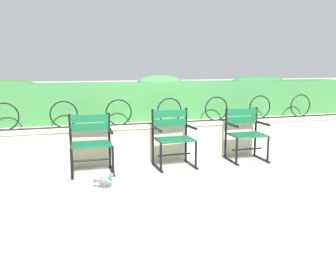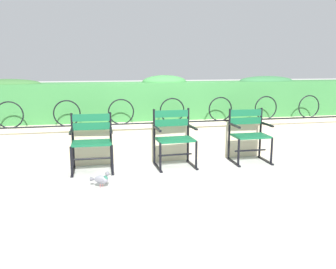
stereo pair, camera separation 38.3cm
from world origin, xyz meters
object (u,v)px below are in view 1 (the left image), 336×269
(park_chair_left, at_px, (91,141))
(park_chair_right, at_px, (245,133))
(pigeon_near_chairs, at_px, (105,181))
(park_chair_centre, at_px, (173,137))

(park_chair_left, bearing_deg, park_chair_right, -0.28)
(park_chair_left, relative_size, park_chair_right, 1.00)
(park_chair_left, xyz_separation_m, park_chair_right, (2.54, -0.01, -0.00))
(pigeon_near_chairs, bearing_deg, park_chair_centre, 34.39)
(park_chair_right, height_order, pigeon_near_chairs, park_chair_right)
(park_chair_centre, distance_m, pigeon_near_chairs, 1.46)
(park_chair_centre, bearing_deg, pigeon_near_chairs, -145.61)
(park_chair_left, distance_m, park_chair_right, 2.54)
(park_chair_left, height_order, park_chair_centre, park_chair_centre)
(park_chair_right, xyz_separation_m, pigeon_near_chairs, (-2.44, -0.81, -0.35))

